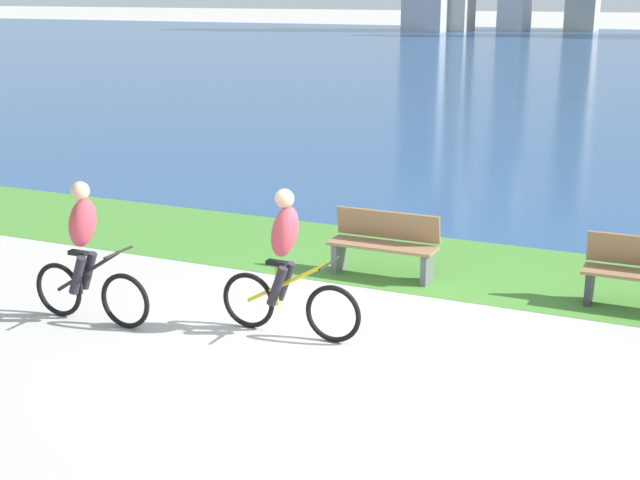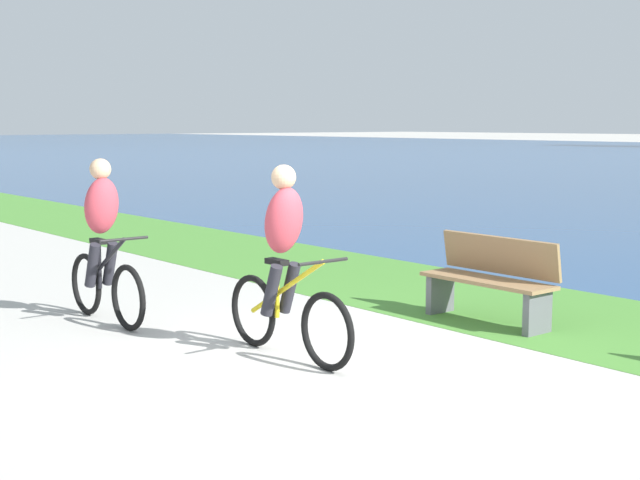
{
  "view_description": "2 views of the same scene",
  "coord_description": "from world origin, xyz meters",
  "views": [
    {
      "loc": [
        3.68,
        -8.56,
        3.85
      ],
      "look_at": [
        -0.44,
        0.51,
        1.02
      ],
      "focal_mm": 49.81,
      "sensor_mm": 36.0,
      "label": 1
    },
    {
      "loc": [
        5.53,
        -4.65,
        2.07
      ],
      "look_at": [
        -0.53,
        0.31,
        1.04
      ],
      "focal_mm": 49.66,
      "sensor_mm": 36.0,
      "label": 2
    }
  ],
  "objects": [
    {
      "name": "bench_far_along_path",
      "position": [
        -0.37,
        2.48,
        0.45
      ],
      "size": [
        1.5,
        0.47,
        0.9
      ],
      "color": "olive",
      "rests_on": "ground"
    },
    {
      "name": "ground_plane",
      "position": [
        0.0,
        0.0,
        0.0
      ],
      "size": [
        300.0,
        300.0,
        0.0
      ],
      "primitive_type": "plane",
      "color": "#B2AFA8"
    },
    {
      "name": "grass_strip_bayside",
      "position": [
        0.0,
        3.3,
        0.0
      ],
      "size": [
        120.0,
        2.82,
        0.01
      ],
      "primitive_type": "cube",
      "color": "#478433",
      "rests_on": "ground"
    },
    {
      "name": "cyclist_trailing",
      "position": [
        -2.95,
        -0.62,
        0.84
      ],
      "size": [
        1.65,
        0.52,
        1.71
      ],
      "color": "black",
      "rests_on": "ground"
    },
    {
      "name": "cyclist_lead",
      "position": [
        -0.62,
        -0.01,
        0.84
      ],
      "size": [
        1.75,
        0.52,
        1.71
      ],
      "color": "black",
      "rests_on": "ground"
    }
  ]
}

